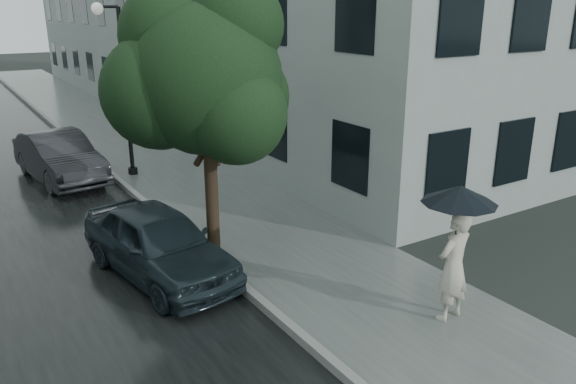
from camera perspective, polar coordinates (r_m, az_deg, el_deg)
ground at (r=9.77m, az=8.24°, el=-11.27°), size 120.00×120.00×0.00m
sidewalk at (r=19.87m, az=-14.15°, el=3.88°), size 3.50×60.00×0.01m
kerb_near at (r=19.39m, az=-19.27°, el=3.26°), size 0.15×60.00×0.15m
building_near at (r=28.14m, az=-9.56°, el=17.58°), size 7.02×36.00×9.00m
pedestrian at (r=9.26m, az=16.44°, el=-7.21°), size 0.73×0.53×1.83m
umbrella at (r=8.77m, az=17.05°, el=-0.24°), size 1.52×1.52×1.38m
street_tree at (r=10.42m, az=-8.54°, el=11.53°), size 3.57×3.25×5.34m
lamp_post at (r=16.89m, az=-16.79°, el=10.86°), size 0.85×0.35×4.89m
car_near at (r=10.63m, az=-13.01°, el=-5.04°), size 2.14×4.05×1.31m
car_far at (r=17.34m, az=-22.22°, el=3.32°), size 1.95×4.32×1.37m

